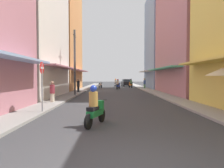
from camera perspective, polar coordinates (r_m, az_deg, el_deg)
name	(u,v)px	position (r m, az deg, el deg)	size (l,w,h in m)	color
ground_plane	(116,92)	(25.36, 1.28, -2.23)	(111.70, 111.70, 0.00)	#38383A
sidewalk_left	(80,91)	(25.70, -9.24, -2.07)	(1.62, 58.77, 0.12)	gray
sidewalk_right	(153,91)	(25.87, 11.74, -2.06)	(1.62, 58.77, 0.12)	#9E9991
building_left_mid	(26,2)	(21.33, -23.55, 20.79)	(7.05, 9.51, 17.61)	silver
building_left_far	(57,31)	(30.65, -15.46, 14.41)	(7.05, 9.80, 17.00)	#D88C4C
building_right_mid	(196,12)	(24.37, 23.05, 18.45)	(7.05, 11.42, 17.69)	#B7727F
building_right_far	(168,42)	(33.99, 15.86, 11.58)	(7.05, 8.36, 15.15)	#8CA5CC
motorbike_orange	(132,84)	(34.78, 5.69, 0.08)	(0.64, 1.78, 1.58)	black
motorbike_white	(101,85)	(33.94, -3.13, -0.30)	(0.77, 1.73, 0.96)	black
motorbike_silver	(117,83)	(37.41, 1.37, 0.22)	(0.63, 1.79, 1.58)	black
motorbike_green	(96,107)	(7.72, -4.56, -6.76)	(0.78, 1.73, 1.58)	black
motorbike_blue	(119,85)	(30.36, 2.03, -0.20)	(0.70, 1.76, 1.58)	black
parked_car	(127,83)	(40.29, 4.45, 0.40)	(2.12, 4.24, 1.45)	black
pedestrian_midway	(53,92)	(14.56, -16.55, -2.35)	(0.34, 0.34, 1.59)	beige
pedestrian_far	(146,83)	(31.54, 9.64, 0.32)	(0.44, 0.44, 1.70)	#598C59
pedestrian_crossing	(79,86)	(23.57, -9.43, -0.54)	(0.34, 0.34, 1.68)	#262628
utility_pole	(76,62)	(19.97, -10.42, 6.16)	(0.20, 1.20, 6.52)	#4C4C4F
street_sign_no_entry	(43,80)	(10.72, -19.26, 1.03)	(0.07, 0.60, 2.65)	gray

